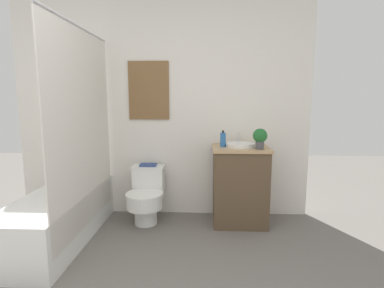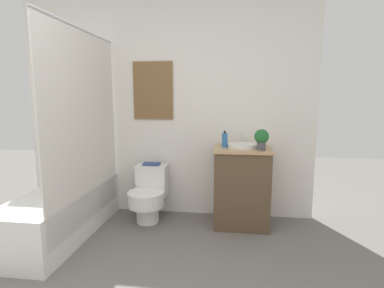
{
  "view_description": "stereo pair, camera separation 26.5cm",
  "coord_description": "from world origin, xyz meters",
  "px_view_note": "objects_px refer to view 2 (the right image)",
  "views": [
    {
      "loc": [
        0.5,
        -1.17,
        1.35
      ],
      "look_at": [
        0.37,
        1.79,
        0.9
      ],
      "focal_mm": 28.0,
      "sensor_mm": 36.0,
      "label": 1
    },
    {
      "loc": [
        0.76,
        -1.14,
        1.35
      ],
      "look_at": [
        0.37,
        1.79,
        0.9
      ],
      "focal_mm": 28.0,
      "sensor_mm": 36.0,
      "label": 2
    }
  ],
  "objects_px": {
    "book_on_tank": "(152,164)",
    "toilet": "(149,194)",
    "sink": "(243,145)",
    "potted_plant": "(262,138)",
    "soap_bottle": "(225,140)"
  },
  "relations": [
    {
      "from": "toilet",
      "to": "sink",
      "type": "relative_size",
      "value": 1.71
    },
    {
      "from": "potted_plant",
      "to": "soap_bottle",
      "type": "bearing_deg",
      "value": 160.79
    },
    {
      "from": "toilet",
      "to": "book_on_tank",
      "type": "xyz_separation_m",
      "value": [
        0.0,
        0.14,
        0.31
      ]
    },
    {
      "from": "soap_bottle",
      "to": "toilet",
      "type": "bearing_deg",
      "value": -177.95
    },
    {
      "from": "toilet",
      "to": "book_on_tank",
      "type": "distance_m",
      "value": 0.34
    },
    {
      "from": "sink",
      "to": "soap_bottle",
      "type": "distance_m",
      "value": 0.2
    },
    {
      "from": "sink",
      "to": "potted_plant",
      "type": "xyz_separation_m",
      "value": [
        0.18,
        -0.14,
        0.1
      ]
    },
    {
      "from": "book_on_tank",
      "to": "toilet",
      "type": "bearing_deg",
      "value": -90.0
    },
    {
      "from": "sink",
      "to": "potted_plant",
      "type": "relative_size",
      "value": 1.68
    },
    {
      "from": "toilet",
      "to": "sink",
      "type": "distance_m",
      "value": 1.16
    },
    {
      "from": "sink",
      "to": "potted_plant",
      "type": "bearing_deg",
      "value": -38.46
    },
    {
      "from": "toilet",
      "to": "potted_plant",
      "type": "bearing_deg",
      "value": -4.69
    },
    {
      "from": "sink",
      "to": "soap_bottle",
      "type": "relative_size",
      "value": 2.01
    },
    {
      "from": "soap_bottle",
      "to": "potted_plant",
      "type": "bearing_deg",
      "value": -19.21
    },
    {
      "from": "potted_plant",
      "to": "toilet",
      "type": "bearing_deg",
      "value": 175.31
    }
  ]
}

